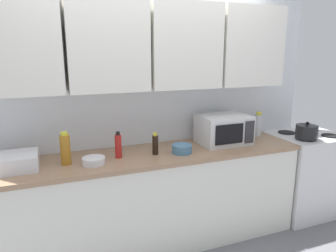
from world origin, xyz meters
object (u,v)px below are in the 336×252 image
at_px(stove_range, 304,173).
at_px(bowl_ceramic_small, 182,149).
at_px(bottle_soy_dark, 155,144).
at_px(bottle_red_sauce, 118,146).
at_px(bottle_clear_tall, 258,125).
at_px(microwave, 224,129).
at_px(dish_rack, 12,162).
at_px(bowl_mixing_large, 94,161).
at_px(kettle, 307,132).
at_px(bottle_amber_vinegar, 65,149).

height_order(stove_range, bowl_ceramic_small, bowl_ceramic_small).
distance_m(bottle_soy_dark, bottle_red_sauce, 0.32).
bearing_deg(bottle_clear_tall, stove_range, -16.30).
height_order(microwave, dish_rack, microwave).
bearing_deg(bowl_mixing_large, kettle, -1.46).
relative_size(bottle_clear_tall, bowl_ceramic_small, 1.45).
distance_m(stove_range, bowl_ceramic_small, 1.61).
distance_m(microwave, bottle_clear_tall, 0.50).
relative_size(stove_range, bowl_ceramic_small, 5.10).
bearing_deg(bowl_mixing_large, microwave, 6.29).
xyz_separation_m(stove_range, bowl_mixing_large, (-2.31, -0.09, 0.48)).
relative_size(bottle_clear_tall, bowl_mixing_large, 1.43).
xyz_separation_m(bottle_amber_vinegar, bowl_mixing_large, (0.20, -0.08, -0.10)).
relative_size(bottle_red_sauce, bowl_ceramic_small, 1.27).
bearing_deg(dish_rack, stove_range, -0.39).
xyz_separation_m(microwave, dish_rack, (-1.87, -0.04, -0.08)).
bearing_deg(microwave, bowl_ceramic_small, -165.45).
bearing_deg(bowl_ceramic_small, bottle_amber_vinegar, 175.77).
height_order(stove_range, bottle_soy_dark, bottle_soy_dark).
relative_size(kettle, microwave, 0.45).
bearing_deg(bowl_ceramic_small, bottle_red_sauce, 172.18).
distance_m(dish_rack, bottle_red_sauce, 0.82).
distance_m(kettle, bottle_red_sauce, 1.92).
xyz_separation_m(stove_range, dish_rack, (-2.91, 0.02, 0.51)).
height_order(bottle_soy_dark, bowl_mixing_large, bottle_soy_dark).
xyz_separation_m(stove_range, kettle, (-0.17, -0.14, 0.53)).
bearing_deg(bottle_amber_vinegar, stove_range, 0.05).
bearing_deg(bowl_ceramic_small, stove_range, 2.79).
height_order(kettle, bowl_ceramic_small, kettle).
relative_size(kettle, bottle_amber_vinegar, 0.82).
bearing_deg(stove_range, microwave, 176.93).
xyz_separation_m(kettle, bottle_clear_tall, (-0.38, 0.30, 0.04)).
relative_size(dish_rack, bowl_ceramic_small, 2.12).
relative_size(bottle_soy_dark, bowl_ceramic_small, 1.09).
height_order(dish_rack, bottle_clear_tall, bottle_clear_tall).
relative_size(stove_range, microwave, 1.90).
distance_m(bottle_clear_tall, bottle_amber_vinegar, 1.97).
bearing_deg(dish_rack, bowl_ceramic_small, -3.94).
bearing_deg(bottle_amber_vinegar, bowl_ceramic_small, -4.23).
relative_size(bowl_ceramic_small, bowl_mixing_large, 0.99).
height_order(kettle, bottle_soy_dark, bottle_soy_dark).
bearing_deg(kettle, bowl_ceramic_small, 177.26).
bearing_deg(bottle_soy_dark, dish_rack, 177.54).
xyz_separation_m(microwave, bottle_red_sauce, (-1.06, -0.05, -0.03)).
distance_m(bottle_clear_tall, bowl_mixing_large, 1.78).
distance_m(stove_range, dish_rack, 2.95).
relative_size(stove_range, dish_rack, 2.40).
bearing_deg(bowl_mixing_large, bowl_ceramic_small, 0.79).
bearing_deg(bottle_clear_tall, microwave, -167.87).
bearing_deg(bottle_amber_vinegar, bottle_soy_dark, -2.05).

